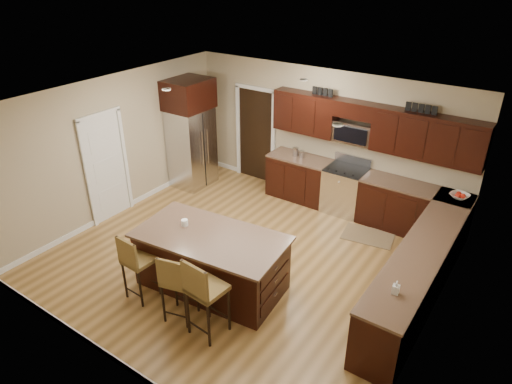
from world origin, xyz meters
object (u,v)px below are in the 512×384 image
Objects in this scene: stool_mid at (176,281)px; refrigerator at (191,132)px; island at (212,263)px; stool_left at (135,261)px; stool_right at (203,290)px; range at (345,190)px.

stool_mid is 0.46× the size of refrigerator.
refrigerator is (-2.63, 2.55, 0.78)m from island.
stool_right is (1.29, -0.01, 0.08)m from stool_left.
stool_right is (0.58, -0.85, 0.33)m from island.
island is 1.13m from stool_left.
stool_mid is at bearing -176.52° from stool_right.
refrigerator reaches higher than stool_mid.
stool_left is (-1.38, -4.16, 0.21)m from range.
stool_right is (-0.09, -4.16, 0.28)m from range.
refrigerator reaches higher than stool_right.
range is 4.17m from stool_right.
island is at bearing 52.15° from stool_left.
refrigerator is at bearing -166.94° from range.
stool_right reaches higher than island.
refrigerator is at bearing 129.96° from island.
refrigerator is at bearing 137.96° from stool_right.
island is 1.95× the size of stool_right.
stool_right is (0.49, -0.01, 0.08)m from stool_mid.
stool_left reaches higher than island.
range is 1.02× the size of stool_mid.
refrigerator is at bearing 121.74° from stool_left.
stool_right is at bearing -15.71° from stool_mid.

